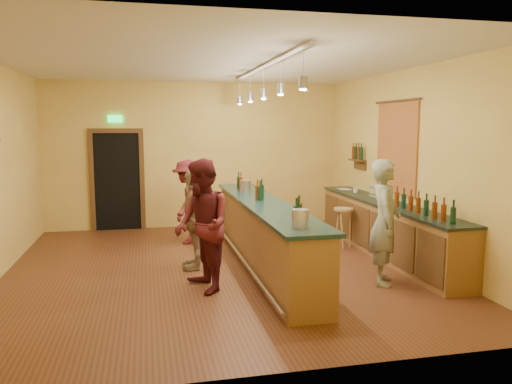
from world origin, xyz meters
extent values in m
plane|color=#512817|center=(0.00, 0.00, 0.00)|extent=(7.00, 7.00, 0.00)
cube|color=silver|center=(0.00, 0.00, 3.20)|extent=(6.50, 7.00, 0.02)
cube|color=gold|center=(0.00, 3.50, 1.60)|extent=(6.50, 0.02, 3.20)
cube|color=gold|center=(0.00, -3.50, 1.60)|extent=(6.50, 0.02, 3.20)
cube|color=gold|center=(3.25, 0.00, 1.60)|extent=(0.02, 7.00, 3.20)
cube|color=black|center=(-1.70, 3.48, 1.05)|extent=(0.95, 0.06, 2.10)
cube|color=#452C14|center=(-2.22, 3.46, 1.05)|extent=(0.10, 0.08, 2.10)
cube|color=#452C14|center=(-1.18, 3.46, 1.05)|extent=(0.10, 0.08, 2.10)
cube|color=#452C14|center=(-1.70, 3.46, 2.15)|extent=(1.15, 0.08, 0.10)
cube|color=#19E54C|center=(-1.70, 3.45, 2.40)|extent=(0.30, 0.04, 0.15)
cube|color=#AA2522|center=(3.23, 0.40, 1.85)|extent=(0.03, 1.40, 1.60)
cube|color=#452C14|center=(3.16, 1.90, 1.55)|extent=(0.16, 0.55, 0.03)
cube|color=#452C14|center=(3.23, 1.90, 1.45)|extent=(0.03, 0.55, 0.18)
cube|color=brown|center=(2.97, 0.20, 0.45)|extent=(0.55, 4.50, 0.90)
cube|color=black|center=(2.97, 0.20, 0.92)|extent=(0.60, 4.55, 0.04)
cylinder|color=silver|center=(2.97, 1.50, 0.99)|extent=(0.09, 0.09, 0.09)
cube|color=silver|center=(2.94, 2.00, 0.95)|extent=(0.22, 0.30, 0.01)
cube|color=brown|center=(0.73, 0.00, 0.50)|extent=(0.60, 5.00, 1.00)
cube|color=#142E2C|center=(0.73, 0.00, 1.02)|extent=(0.70, 5.10, 0.05)
cylinder|color=silver|center=(0.37, 0.00, 0.15)|extent=(0.05, 5.00, 0.05)
cylinder|color=silver|center=(0.68, -2.10, 1.16)|extent=(0.20, 0.20, 0.22)
cylinder|color=silver|center=(0.68, 1.20, 1.16)|extent=(0.20, 0.20, 0.22)
cube|color=silver|center=(0.73, 0.00, 3.14)|extent=(0.06, 4.60, 0.05)
cylinder|color=silver|center=(0.73, -2.00, 2.95)|extent=(0.01, 0.01, 0.35)
cylinder|color=#A5A5AD|center=(0.73, -2.00, 2.75)|extent=(0.11, 0.11, 0.14)
cylinder|color=#FFEABF|center=(0.73, -2.00, 2.67)|extent=(0.08, 0.08, 0.02)
cylinder|color=silver|center=(0.73, -1.00, 2.95)|extent=(0.01, 0.01, 0.35)
cylinder|color=#A5A5AD|center=(0.73, -1.00, 2.75)|extent=(0.11, 0.11, 0.14)
cylinder|color=#FFEABF|center=(0.73, -1.00, 2.67)|extent=(0.08, 0.08, 0.02)
cylinder|color=silver|center=(0.73, 0.00, 2.95)|extent=(0.01, 0.01, 0.35)
cylinder|color=#A5A5AD|center=(0.73, 0.00, 2.75)|extent=(0.11, 0.11, 0.14)
cylinder|color=#FFEABF|center=(0.73, 0.00, 2.67)|extent=(0.08, 0.08, 0.02)
cylinder|color=silver|center=(0.73, 1.00, 2.95)|extent=(0.01, 0.01, 0.35)
cylinder|color=#A5A5AD|center=(0.73, 1.00, 2.75)|extent=(0.11, 0.11, 0.14)
cylinder|color=#FFEABF|center=(0.73, 1.00, 2.67)|extent=(0.08, 0.08, 0.02)
cylinder|color=silver|center=(0.73, 2.00, 2.95)|extent=(0.01, 0.01, 0.35)
cylinder|color=#A5A5AD|center=(0.73, 2.00, 2.75)|extent=(0.11, 0.11, 0.14)
cylinder|color=#FFEABF|center=(0.73, 2.00, 2.67)|extent=(0.08, 0.08, 0.02)
imported|color=gray|center=(2.20, -1.27, 0.89)|extent=(0.64, 0.77, 1.79)
imported|color=#59191E|center=(-0.37, -1.04, 0.91)|extent=(0.87, 1.01, 1.82)
imported|color=#997A51|center=(-0.37, 0.09, 0.79)|extent=(0.43, 0.95, 1.59)
imported|color=#59191E|center=(-0.32, 1.87, 0.81)|extent=(0.92, 1.18, 1.61)
cylinder|color=#AA7A4C|center=(2.44, 0.83, 0.73)|extent=(0.36, 0.36, 0.04)
cylinder|color=#AA7A4C|center=(2.58, 0.83, 0.35)|extent=(0.04, 0.04, 0.71)
cylinder|color=#AA7A4C|center=(2.38, 0.95, 0.35)|extent=(0.04, 0.04, 0.71)
cylinder|color=#AA7A4C|center=(2.38, 0.71, 0.35)|extent=(0.04, 0.04, 0.71)
camera|label=1|loc=(-1.09, -7.65, 2.24)|focal=35.00mm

